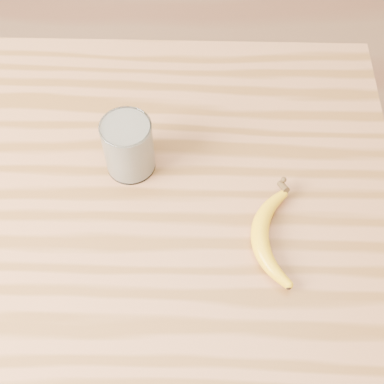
{
  "coord_description": "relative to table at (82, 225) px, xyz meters",
  "views": [
    {
      "loc": [
        0.24,
        -0.52,
        1.71
      ],
      "look_at": [
        0.22,
        -0.02,
        0.93
      ],
      "focal_mm": 50.0,
      "sensor_mm": 36.0,
      "label": 1
    }
  ],
  "objects": [
    {
      "name": "table",
      "position": [
        0.0,
        0.0,
        0.0
      ],
      "size": [
        1.2,
        0.8,
        0.9
      ],
      "color": "#A1693E",
      "rests_on": "ground"
    },
    {
      "name": "banana",
      "position": [
        0.34,
        -0.09,
        0.15
      ],
      "size": [
        0.1,
        0.26,
        0.03
      ],
      "primitive_type": null,
      "rotation": [
        0.0,
        0.0,
        -0.02
      ],
      "color": "#EBB312",
      "rests_on": "table"
    },
    {
      "name": "smoothie_glass",
      "position": [
        0.11,
        0.06,
        0.19
      ],
      "size": [
        0.09,
        0.09,
        0.11
      ],
      "color": "white",
      "rests_on": "table"
    }
  ]
}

